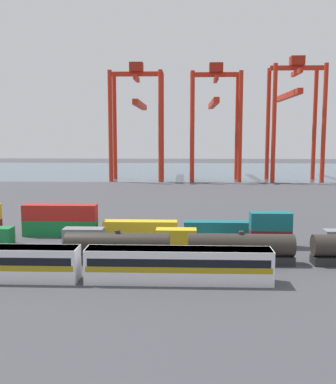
# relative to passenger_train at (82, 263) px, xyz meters

# --- Properties ---
(ground_plane) EXTENTS (420.00, 420.00, 0.00)m
(ground_plane) POSITION_rel_passenger_train_xyz_m (15.27, 58.63, -2.14)
(ground_plane) COLOR #424247
(harbour_water) EXTENTS (400.00, 110.00, 0.01)m
(harbour_water) POSITION_rel_passenger_train_xyz_m (15.27, 163.37, -2.14)
(harbour_water) COLOR #475B6B
(harbour_water) RESTS_ON ground_plane
(passenger_train) EXTENTS (42.80, 3.14, 3.90)m
(passenger_train) POSITION_rel_passenger_train_xyz_m (0.00, 0.00, 0.00)
(passenger_train) COLOR silver
(passenger_train) RESTS_ON ground_plane
(freight_tank_row) EXTENTS (61.47, 2.80, 4.26)m
(freight_tank_row) POSITION_rel_passenger_train_xyz_m (26.83, 7.83, -0.15)
(freight_tank_row) COLOR #232326
(freight_tank_row) RESTS_ON ground_plane
(shipping_container_1) EXTENTS (6.04, 2.44, 2.60)m
(shipping_container_1) POSITION_rel_passenger_train_xyz_m (-3.65, 16.83, -0.84)
(shipping_container_1) COLOR slate
(shipping_container_1) RESTS_ON ground_plane
(shipping_container_2) EXTENTS (6.04, 2.44, 2.60)m
(shipping_container_2) POSITION_rel_passenger_train_xyz_m (10.33, 16.83, -0.84)
(shipping_container_2) COLOR gold
(shipping_container_2) RESTS_ON ground_plane
(shipping_container_3) EXTENTS (6.04, 2.44, 2.60)m
(shipping_container_3) POSITION_rel_passenger_train_xyz_m (24.31, 16.83, -0.84)
(shipping_container_3) COLOR maroon
(shipping_container_3) RESTS_ON ground_plane
(shipping_container_4) EXTENTS (6.04, 2.44, 2.60)m
(shipping_container_4) POSITION_rel_passenger_train_xyz_m (24.31, 16.83, 1.76)
(shipping_container_4) COLOR #146066
(shipping_container_4) RESTS_ON shipping_container_3
(shipping_container_8) EXTENTS (12.10, 2.44, 2.60)m
(shipping_container_8) POSITION_rel_passenger_train_xyz_m (-8.90, 22.97, -0.84)
(shipping_container_8) COLOR #197538
(shipping_container_8) RESTS_ON ground_plane
(shipping_container_9) EXTENTS (12.10, 2.44, 2.60)m
(shipping_container_9) POSITION_rel_passenger_train_xyz_m (-8.90, 22.97, 1.76)
(shipping_container_9) COLOR #AD211C
(shipping_container_9) RESTS_ON shipping_container_8
(shipping_container_10) EXTENTS (12.10, 2.44, 2.60)m
(shipping_container_10) POSITION_rel_passenger_train_xyz_m (4.31, 22.97, -0.84)
(shipping_container_10) COLOR gold
(shipping_container_10) RESTS_ON ground_plane
(shipping_container_11) EXTENTS (12.10, 2.44, 2.60)m
(shipping_container_11) POSITION_rel_passenger_train_xyz_m (17.52, 22.97, -0.84)
(shipping_container_11) COLOR #146066
(shipping_container_11) RESTS_ON ground_plane
(gantry_crane_west) EXTENTS (19.34, 37.38, 42.27)m
(gantry_crane_west) POSITION_rel_passenger_train_xyz_m (-6.04, 118.77, 23.28)
(gantry_crane_west) COLOR red
(gantry_crane_west) RESTS_ON ground_plane
(gantry_crane_central) EXTENTS (18.36, 39.10, 41.91)m
(gantry_crane_central) POSITION_rel_passenger_train_xyz_m (22.44, 119.07, 23.24)
(gantry_crane_central) COLOR red
(gantry_crane_central) RESTS_ON ground_plane
(gantry_crane_east) EXTENTS (18.77, 41.84, 44.08)m
(gantry_crane_east) POSITION_rel_passenger_train_xyz_m (50.92, 119.31, 24.95)
(gantry_crane_east) COLOR red
(gantry_crane_east) RESTS_ON ground_plane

